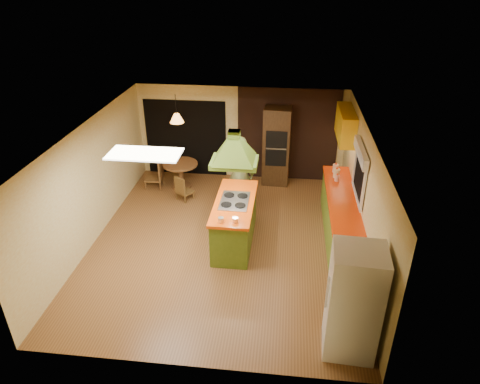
# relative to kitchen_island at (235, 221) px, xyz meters

# --- Properties ---
(ground) EXTENTS (6.50, 6.50, 0.00)m
(ground) POSITION_rel_kitchen_island_xyz_m (-0.24, -0.02, -0.50)
(ground) COLOR brown
(ground) RESTS_ON ground
(room_walls) EXTENTS (5.50, 6.50, 6.50)m
(room_walls) POSITION_rel_kitchen_island_xyz_m (-0.24, -0.02, 0.75)
(room_walls) COLOR beige
(room_walls) RESTS_ON ground
(ceiling_plane) EXTENTS (6.50, 6.50, 0.00)m
(ceiling_plane) POSITION_rel_kitchen_island_xyz_m (-0.24, -0.02, 2.00)
(ceiling_plane) COLOR silver
(ceiling_plane) RESTS_ON room_walls
(brick_panel) EXTENTS (2.64, 0.03, 2.50)m
(brick_panel) POSITION_rel_kitchen_island_xyz_m (1.01, 3.21, 0.75)
(brick_panel) COLOR #381E14
(brick_panel) RESTS_ON ground
(nook_opening) EXTENTS (2.20, 0.03, 2.10)m
(nook_opening) POSITION_rel_kitchen_island_xyz_m (-1.74, 3.21, 0.55)
(nook_opening) COLOR black
(nook_opening) RESTS_ON ground
(right_counter) EXTENTS (0.62, 3.05, 0.92)m
(right_counter) POSITION_rel_kitchen_island_xyz_m (2.21, 0.58, -0.04)
(right_counter) COLOR olive
(right_counter) RESTS_ON ground
(upper_cabinets) EXTENTS (0.34, 1.40, 0.70)m
(upper_cabinets) POSITION_rel_kitchen_island_xyz_m (2.33, 2.18, 1.45)
(upper_cabinets) COLOR yellow
(upper_cabinets) RESTS_ON room_walls
(window_right) EXTENTS (0.12, 1.35, 1.06)m
(window_right) POSITION_rel_kitchen_island_xyz_m (2.46, 0.38, 1.27)
(window_right) COLOR black
(window_right) RESTS_ON room_walls
(fluor_panel) EXTENTS (1.20, 0.60, 0.03)m
(fluor_panel) POSITION_rel_kitchen_island_xyz_m (-1.34, -1.22, 1.99)
(fluor_panel) COLOR white
(fluor_panel) RESTS_ON ceiling_plane
(kitchen_island) EXTENTS (0.81, 1.99, 1.00)m
(kitchen_island) POSITION_rel_kitchen_island_xyz_m (0.00, 0.00, 0.00)
(kitchen_island) COLOR #546F1B
(kitchen_island) RESTS_ON ground
(range_hood) EXTENTS (0.91, 0.65, 0.78)m
(range_hood) POSITION_rel_kitchen_island_xyz_m (-0.00, -0.00, 1.76)
(range_hood) COLOR #4B6719
(range_hood) RESTS_ON ceiling_plane
(man) EXTENTS (0.71, 0.48, 1.89)m
(man) POSITION_rel_kitchen_island_xyz_m (-0.05, 1.34, 0.44)
(man) COLOR brown
(man) RESTS_ON ground
(refrigerator) EXTENTS (0.78, 0.75, 1.82)m
(refrigerator) POSITION_rel_kitchen_island_xyz_m (2.07, -2.64, 0.41)
(refrigerator) COLOR white
(refrigerator) RESTS_ON ground
(wall_oven) EXTENTS (0.71, 0.63, 2.08)m
(wall_oven) POSITION_rel_kitchen_island_xyz_m (0.74, 2.92, 0.54)
(wall_oven) COLOR #452C16
(wall_oven) RESTS_ON ground
(dining_table) EXTENTS (0.91, 0.91, 0.68)m
(dining_table) POSITION_rel_kitchen_island_xyz_m (-1.72, 2.36, -0.02)
(dining_table) COLOR brown
(dining_table) RESTS_ON ground
(chair_left) EXTENTS (0.46, 0.46, 0.81)m
(chair_left) POSITION_rel_kitchen_island_xyz_m (-2.42, 2.26, -0.09)
(chair_left) COLOR brown
(chair_left) RESTS_ON ground
(chair_near) EXTENTS (0.50, 0.50, 0.65)m
(chair_near) POSITION_rel_kitchen_island_xyz_m (-1.47, 1.71, -0.17)
(chair_near) COLOR brown
(chair_near) RESTS_ON ground
(pendant_lamp) EXTENTS (0.38, 0.38, 0.22)m
(pendant_lamp) POSITION_rel_kitchen_island_xyz_m (-1.72, 2.36, 1.40)
(pendant_lamp) COLOR #FF9E3F
(pendant_lamp) RESTS_ON ceiling_plane
(canister_large) EXTENTS (0.15, 0.15, 0.19)m
(canister_large) POSITION_rel_kitchen_island_xyz_m (2.16, 1.77, 0.52)
(canister_large) COLOR #F9E3C8
(canister_large) RESTS_ON right_counter
(canister_medium) EXTENTS (0.19, 0.19, 0.21)m
(canister_medium) POSITION_rel_kitchen_island_xyz_m (2.16, 1.48, 0.52)
(canister_medium) COLOR #EEE5C0
(canister_medium) RESTS_ON right_counter
(canister_small) EXTENTS (0.12, 0.12, 0.14)m
(canister_small) POSITION_rel_kitchen_island_xyz_m (2.16, 1.30, 0.49)
(canister_small) COLOR beige
(canister_small) RESTS_ON right_counter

